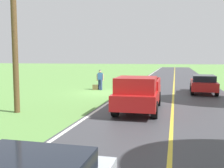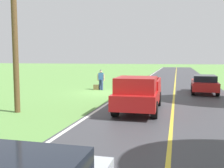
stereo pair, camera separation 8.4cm
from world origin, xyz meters
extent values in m
plane|color=#609347|center=(0.00, 0.00, 0.00)|extent=(200.00, 200.00, 0.00)
cube|color=#3D3D42|center=(-5.20, 0.00, 0.00)|extent=(8.04, 120.00, 0.00)
cube|color=silver|center=(-1.36, 0.00, 0.01)|extent=(0.16, 117.60, 0.00)
cube|color=gold|center=(-5.20, 0.00, 0.01)|extent=(0.14, 117.60, 0.00)
cylinder|color=navy|center=(0.81, -1.56, 0.44)|extent=(0.18, 0.18, 0.88)
cylinder|color=navy|center=(1.05, -1.78, 0.44)|extent=(0.18, 0.18, 0.88)
cube|color=#335999|center=(0.93, -1.67, 1.17)|extent=(0.42, 0.30, 0.58)
sphere|color=tan|center=(0.93, -1.67, 1.57)|extent=(0.23, 0.23, 0.23)
sphere|color=#4C564C|center=(0.93, -1.67, 1.65)|extent=(0.20, 0.20, 0.20)
cube|color=black|center=(0.95, -1.87, 1.20)|extent=(0.34, 0.23, 0.44)
cylinder|color=tan|center=(0.67, -1.68, 1.06)|extent=(0.10, 0.10, 0.58)
cylinder|color=tan|center=(1.19, -1.63, 1.06)|extent=(0.10, 0.10, 0.58)
cube|color=brown|center=(1.34, -1.58, 0.22)|extent=(0.48, 0.24, 0.44)
cube|color=#B21919|center=(-3.49, 6.37, 0.75)|extent=(2.09, 5.43, 0.70)
cube|color=#B21919|center=(-3.51, 7.56, 1.46)|extent=(1.88, 2.19, 0.72)
cube|color=black|center=(-3.51, 7.56, 1.53)|extent=(1.70, 1.32, 0.43)
cube|color=#B21919|center=(-4.41, 5.28, 1.33)|extent=(0.15, 3.03, 0.45)
cube|color=#B21919|center=(-2.53, 5.31, 1.33)|extent=(0.15, 3.03, 0.45)
cube|color=#B21919|center=(-3.45, 3.78, 1.33)|extent=(1.84, 0.13, 0.45)
cylinder|color=black|center=(-4.42, 8.11, 0.40)|extent=(0.31, 0.80, 0.80)
cylinder|color=black|center=(-2.62, 8.14, 0.40)|extent=(0.31, 0.80, 0.80)
cylinder|color=black|center=(-4.36, 4.81, 0.40)|extent=(0.31, 0.80, 0.80)
cylinder|color=black|center=(-2.56, 4.84, 0.40)|extent=(0.31, 0.80, 0.80)
cube|color=red|center=(-7.44, -1.49, 0.64)|extent=(2.00, 4.46, 0.62)
cube|color=black|center=(-7.44, -1.29, 1.18)|extent=(1.71, 2.43, 0.46)
cylinder|color=black|center=(-6.65, -2.91, 0.33)|extent=(0.26, 0.67, 0.66)
cylinder|color=black|center=(-8.34, -2.86, 0.33)|extent=(0.26, 0.67, 0.66)
cylinder|color=black|center=(-6.55, -0.12, 0.33)|extent=(0.26, 0.67, 0.66)
cylinder|color=black|center=(-8.24, -0.06, 0.33)|extent=(0.26, 0.67, 0.66)
cylinder|color=brown|center=(2.39, 8.37, 4.44)|extent=(0.28, 0.28, 8.88)
camera|label=1|loc=(-5.29, 19.98, 2.73)|focal=42.37mm
camera|label=2|loc=(-5.37, 19.96, 2.73)|focal=42.37mm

